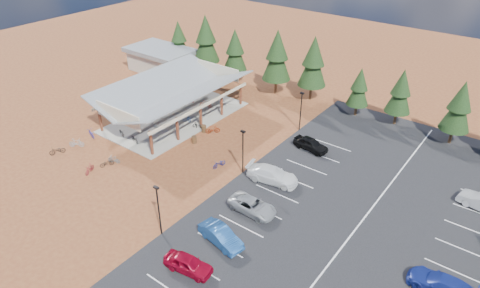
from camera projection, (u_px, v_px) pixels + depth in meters
ground at (196, 165)px, 47.31m from camera, size 140.00×140.00×0.00m
asphalt_lot at (365, 217)px, 39.76m from camera, size 27.00×44.00×0.04m
concrete_pad at (176, 117)px, 57.27m from camera, size 10.60×18.60×0.10m
bike_pavilion at (173, 91)px, 55.35m from camera, size 11.65×19.40×4.97m
outbuilding at (161, 59)px, 71.07m from camera, size 11.00×7.00×3.90m
lamp_post_0 at (158, 207)px, 36.34m from camera, size 0.50×0.25×5.14m
lamp_post_1 at (243, 149)px, 44.57m from camera, size 0.50×0.25×5.14m
lamp_post_2 at (301, 109)px, 52.80m from camera, size 0.50×0.25×5.14m
trash_bin_0 at (194, 140)px, 51.27m from camera, size 0.60×0.60×0.90m
trash_bin_1 at (204, 129)px, 53.64m from camera, size 0.60×0.60×0.90m
pine_0 at (179, 39)px, 71.73m from camera, size 3.34×3.34×7.78m
pine_1 at (206, 39)px, 67.57m from camera, size 4.21×4.21×9.81m
pine_2 at (235, 50)px, 65.29m from camera, size 3.64×3.64×8.48m
pine_3 at (277, 55)px, 61.05m from camera, size 4.16×4.16×9.68m
pine_4 at (313, 62)px, 59.33m from camera, size 4.02×4.02×9.38m
pine_5 at (359, 87)px, 55.76m from camera, size 2.89×2.89×6.74m
pine_6 at (401, 91)px, 53.33m from camera, size 3.23×3.23×7.52m
pine_7 at (460, 106)px, 48.99m from camera, size 3.44×3.44×8.00m
bike_0 at (122, 132)px, 52.74m from camera, size 1.66×1.02×0.82m
bike_1 at (150, 119)px, 55.61m from camera, size 1.72×0.88×1.00m
bike_2 at (167, 102)px, 60.25m from camera, size 1.56×0.57×0.82m
bike_3 at (190, 98)px, 61.01m from camera, size 1.78×0.55×1.06m
bike_4 at (135, 139)px, 51.20m from camera, size 1.76×0.98×0.87m
bike_5 at (159, 127)px, 53.70m from camera, size 1.73×0.68×1.01m
bike_6 at (185, 117)px, 56.09m from camera, size 1.88×0.71×0.98m
bike_7 at (206, 104)px, 59.49m from camera, size 1.78×1.01×1.03m
bike_8 at (57, 150)px, 49.10m from camera, size 1.27×1.86×0.93m
bike_9 at (76, 143)px, 50.42m from camera, size 1.76×1.49×1.09m
bike_10 at (91, 134)px, 52.47m from camera, size 1.91×1.14×0.95m
bike_11 at (89, 169)px, 45.77m from camera, size 1.13×1.74×1.02m
bike_12 at (107, 163)px, 46.94m from camera, size 1.09×1.61×0.80m
bike_13 at (114, 159)px, 47.49m from camera, size 1.56×0.91×0.90m
bike_14 at (219, 164)px, 46.74m from camera, size 0.91×1.79×0.90m
bike_15 at (213, 129)px, 53.26m from camera, size 1.58×1.69×1.09m
bike_16 at (199, 126)px, 54.14m from camera, size 2.01×0.99×1.01m
car_0 at (188, 264)px, 33.81m from camera, size 4.30×2.28×1.39m
car_1 at (221, 236)px, 36.50m from camera, size 4.70×2.34×1.48m
car_2 at (252, 206)px, 40.09m from camera, size 4.82×2.25×1.33m
car_3 at (272, 175)px, 44.25m from camera, size 5.74×3.12×1.58m
car_4 at (311, 144)px, 49.75m from camera, size 4.39×2.13×1.44m
car_7 at (442, 285)px, 31.98m from camera, size 5.09×2.13×1.47m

